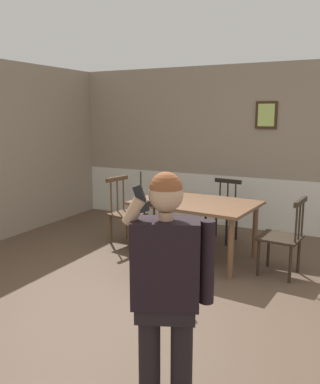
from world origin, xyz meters
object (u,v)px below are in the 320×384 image
(chair_by_doorway, at_px, (223,211))
(person_figure, at_px, (167,283))
(chair_opposite_corner, at_px, (160,241))
(chair_at_table_head, at_px, (283,237))
(dining_table, at_px, (196,208))
(chair_near_window, at_px, (125,212))

(chair_by_doorway, distance_m, person_figure, 3.87)
(chair_opposite_corner, bearing_deg, chair_at_table_head, 31.63)
(dining_table, distance_m, chair_by_doorway, 0.94)
(chair_by_doorway, relative_size, person_figure, 0.58)
(chair_near_window, distance_m, chair_at_table_head, 2.35)
(dining_table, relative_size, person_figure, 1.04)
(dining_table, height_order, chair_near_window, chair_near_window)
(person_figure, bearing_deg, chair_at_table_head, -117.09)
(chair_near_window, relative_size, chair_at_table_head, 1.04)
(person_figure, bearing_deg, chair_near_window, -76.63)
(chair_by_doorway, distance_m, chair_at_table_head, 1.49)
(chair_opposite_corner, distance_m, person_figure, 2.22)
(chair_near_window, distance_m, chair_by_doorway, 1.49)
(chair_near_window, height_order, person_figure, person_figure)
(chair_at_table_head, xyz_separation_m, person_figure, (-0.23, -2.73, 0.43))
(chair_near_window, bearing_deg, chair_by_doorway, 134.01)
(dining_table, distance_m, chair_opposite_corner, 0.94)
(chair_at_table_head, xyz_separation_m, chair_opposite_corner, (-1.25, -0.80, -0.00))
(chair_by_doorway, distance_m, chair_opposite_corner, 1.83)
(chair_opposite_corner, bearing_deg, chair_by_doorway, 83.77)
(chair_by_doorway, height_order, chair_at_table_head, chair_at_table_head)
(chair_near_window, xyz_separation_m, chair_by_doorway, (1.26, 0.80, -0.02))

